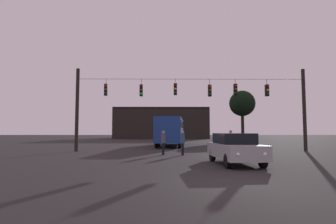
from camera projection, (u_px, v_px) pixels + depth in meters
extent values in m
plane|color=black|center=(183.00, 145.00, 32.43)|extent=(168.00, 168.00, 0.00)
cylinder|color=black|center=(77.00, 110.00, 21.58)|extent=(0.28, 0.28, 6.75)
cylinder|color=black|center=(304.00, 110.00, 21.76)|extent=(0.28, 0.28, 6.75)
cylinder|color=black|center=(191.00, 79.00, 21.85)|extent=(18.55, 0.02, 0.02)
cylinder|color=black|center=(106.00, 82.00, 21.77)|extent=(0.03, 0.03, 0.40)
cube|color=black|center=(106.00, 90.00, 21.72)|extent=(0.26, 0.32, 0.95)
sphere|color=red|center=(106.00, 86.00, 21.56)|extent=(0.20, 0.20, 0.20)
sphere|color=#5B3D0C|center=(106.00, 89.00, 21.54)|extent=(0.20, 0.20, 0.20)
sphere|color=#0C4219|center=(105.00, 93.00, 21.52)|extent=(0.20, 0.20, 0.20)
cylinder|color=black|center=(141.00, 82.00, 21.79)|extent=(0.03, 0.03, 0.45)
cube|color=black|center=(141.00, 90.00, 21.74)|extent=(0.26, 0.32, 0.95)
sphere|color=#510A0A|center=(141.00, 86.00, 21.59)|extent=(0.20, 0.20, 0.20)
sphere|color=#5B3D0C|center=(141.00, 90.00, 21.56)|extent=(0.20, 0.20, 0.20)
sphere|color=#1EE04C|center=(141.00, 94.00, 21.54)|extent=(0.20, 0.20, 0.20)
cylinder|color=black|center=(175.00, 81.00, 21.83)|extent=(0.03, 0.03, 0.35)
cube|color=black|center=(175.00, 89.00, 21.78)|extent=(0.26, 0.32, 0.95)
sphere|color=#510A0A|center=(175.00, 85.00, 21.62)|extent=(0.20, 0.20, 0.20)
sphere|color=orange|center=(175.00, 89.00, 21.60)|extent=(0.20, 0.20, 0.20)
sphere|color=#0C4219|center=(175.00, 93.00, 21.58)|extent=(0.20, 0.20, 0.20)
cylinder|color=black|center=(210.00, 82.00, 21.85)|extent=(0.03, 0.03, 0.46)
cube|color=black|center=(210.00, 91.00, 21.80)|extent=(0.26, 0.32, 0.95)
sphere|color=red|center=(210.00, 87.00, 21.64)|extent=(0.20, 0.20, 0.20)
sphere|color=#5B3D0C|center=(210.00, 90.00, 21.62)|extent=(0.20, 0.20, 0.20)
sphere|color=#0C4219|center=(210.00, 94.00, 21.60)|extent=(0.20, 0.20, 0.20)
cylinder|color=black|center=(235.00, 82.00, 21.87)|extent=(0.03, 0.03, 0.38)
cube|color=black|center=(235.00, 90.00, 21.82)|extent=(0.26, 0.32, 0.95)
sphere|color=red|center=(236.00, 86.00, 21.67)|extent=(0.20, 0.20, 0.20)
sphere|color=#5B3D0C|center=(236.00, 89.00, 21.64)|extent=(0.20, 0.20, 0.20)
sphere|color=#0C4219|center=(236.00, 93.00, 21.62)|extent=(0.20, 0.20, 0.20)
cylinder|color=black|center=(267.00, 82.00, 21.90)|extent=(0.03, 0.03, 0.44)
cube|color=black|center=(267.00, 90.00, 21.85)|extent=(0.26, 0.32, 0.95)
sphere|color=#510A0A|center=(268.00, 86.00, 21.69)|extent=(0.20, 0.20, 0.20)
sphere|color=orange|center=(268.00, 90.00, 21.67)|extent=(0.20, 0.20, 0.20)
sphere|color=#0C4219|center=(268.00, 94.00, 21.64)|extent=(0.20, 0.20, 0.20)
cube|color=navy|center=(171.00, 130.00, 29.66)|extent=(3.45, 11.18, 2.50)
cube|color=black|center=(171.00, 125.00, 29.70)|extent=(3.43, 10.52, 0.70)
cylinder|color=black|center=(164.00, 140.00, 33.59)|extent=(0.37, 1.02, 1.00)
cylinder|color=black|center=(182.00, 140.00, 33.42)|extent=(0.37, 1.02, 1.00)
cylinder|color=black|center=(159.00, 142.00, 27.47)|extent=(0.37, 1.02, 1.00)
cylinder|color=black|center=(180.00, 142.00, 27.30)|extent=(0.37, 1.02, 1.00)
cylinder|color=black|center=(156.00, 143.00, 25.50)|extent=(0.37, 1.02, 1.00)
cylinder|color=black|center=(180.00, 143.00, 25.33)|extent=(0.37, 1.02, 1.00)
cube|color=beige|center=(173.00, 125.00, 32.98)|extent=(2.62, 1.02, 0.56)
cube|color=beige|center=(169.00, 124.00, 26.97)|extent=(2.62, 1.02, 0.56)
cube|color=#99999E|center=(235.00, 151.00, 13.14)|extent=(2.07, 4.41, 0.68)
cube|color=black|center=(234.00, 138.00, 13.33)|extent=(1.73, 2.42, 0.52)
cylinder|color=black|center=(263.00, 161.00, 11.76)|extent=(0.26, 0.65, 0.64)
cylinder|color=black|center=(228.00, 161.00, 11.65)|extent=(0.26, 0.65, 0.64)
cylinder|color=black|center=(241.00, 155.00, 14.58)|extent=(0.26, 0.65, 0.64)
cylinder|color=black|center=(212.00, 155.00, 14.47)|extent=(0.26, 0.65, 0.64)
sphere|color=white|center=(265.00, 154.00, 11.09)|extent=(0.18, 0.18, 0.18)
sphere|color=white|center=(238.00, 154.00, 11.01)|extent=(0.18, 0.18, 0.18)
cube|color=#511919|center=(175.00, 137.00, 42.32)|extent=(1.88, 4.33, 0.68)
cube|color=black|center=(175.00, 133.00, 42.21)|extent=(1.63, 2.35, 0.52)
cylinder|color=black|center=(170.00, 139.00, 43.72)|extent=(0.23, 0.64, 0.64)
cylinder|color=black|center=(180.00, 139.00, 43.70)|extent=(0.23, 0.64, 0.64)
cylinder|color=black|center=(170.00, 140.00, 40.89)|extent=(0.23, 0.64, 0.64)
cylinder|color=black|center=(181.00, 140.00, 40.87)|extent=(0.23, 0.64, 0.64)
sphere|color=white|center=(172.00, 137.00, 44.42)|extent=(0.18, 0.18, 0.18)
sphere|color=white|center=(178.00, 137.00, 44.41)|extent=(0.18, 0.18, 0.18)
cylinder|color=black|center=(182.00, 149.00, 18.11)|extent=(0.14, 0.14, 0.81)
cylinder|color=black|center=(183.00, 149.00, 17.96)|extent=(0.14, 0.14, 0.81)
cube|color=#2D4C7F|center=(183.00, 139.00, 18.09)|extent=(0.28, 0.39, 0.61)
sphere|color=#8C6B51|center=(183.00, 133.00, 18.12)|extent=(0.22, 0.22, 0.22)
cylinder|color=black|center=(163.00, 149.00, 18.33)|extent=(0.14, 0.14, 0.81)
cylinder|color=black|center=(163.00, 149.00, 18.17)|extent=(0.14, 0.14, 0.81)
cube|color=#4C4C56|center=(163.00, 139.00, 18.30)|extent=(0.30, 0.40, 0.61)
sphere|color=#8C6B51|center=(163.00, 133.00, 18.33)|extent=(0.22, 0.22, 0.22)
cylinder|color=black|center=(231.00, 146.00, 21.18)|extent=(0.14, 0.14, 0.85)
cylinder|color=black|center=(231.00, 146.00, 21.34)|extent=(0.14, 0.14, 0.85)
cube|color=black|center=(231.00, 137.00, 21.31)|extent=(0.26, 0.37, 0.63)
sphere|color=#8C6B51|center=(231.00, 132.00, 21.34)|extent=(0.23, 0.23, 0.23)
cube|color=black|center=(161.00, 125.00, 61.89)|extent=(20.32, 13.34, 6.21)
cube|color=black|center=(162.00, 110.00, 62.13)|extent=(20.32, 13.34, 0.50)
cylinder|color=black|center=(243.00, 126.00, 45.67)|extent=(0.52, 0.52, 4.87)
sphere|color=black|center=(242.00, 103.00, 45.96)|extent=(4.43, 4.43, 4.43)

